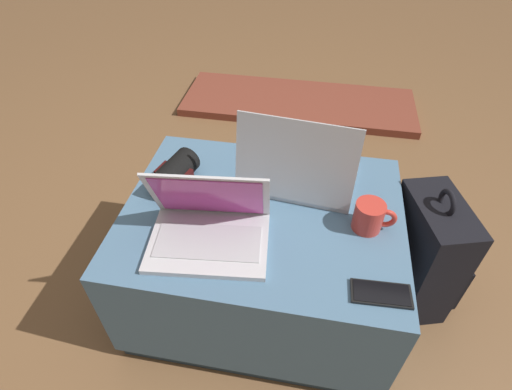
% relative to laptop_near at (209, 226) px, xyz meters
% --- Properties ---
extents(ground_plane, '(14.00, 14.00, 0.00)m').
position_rel_laptop_near_xyz_m(ground_plane, '(0.13, 0.13, -0.48)').
color(ground_plane, brown).
extents(ottoman, '(0.84, 0.65, 0.43)m').
position_rel_laptop_near_xyz_m(ottoman, '(0.13, 0.13, -0.26)').
color(ottoman, '#2A3D4E').
rests_on(ottoman, ground_plane).
extents(laptop_near, '(0.35, 0.27, 0.23)m').
position_rel_laptop_near_xyz_m(laptop_near, '(0.00, 0.00, 0.00)').
color(laptop_near, silver).
rests_on(laptop_near, ottoman).
extents(laptop_far, '(0.38, 0.30, 0.27)m').
position_rel_laptop_near_xyz_m(laptop_far, '(0.22, 0.27, 0.01)').
color(laptop_far, '#B7B7BC').
rests_on(laptop_far, ottoman).
extents(cell_phone, '(0.15, 0.08, 0.01)m').
position_rel_laptop_near_xyz_m(cell_phone, '(0.46, -0.11, -0.04)').
color(cell_phone, black).
rests_on(cell_phone, ottoman).
extents(backpack, '(0.26, 0.31, 0.50)m').
position_rel_laptop_near_xyz_m(backpack, '(0.68, 0.23, -0.27)').
color(backpack, black).
rests_on(backpack, ground_plane).
extents(wrist_brace, '(0.13, 0.19, 0.09)m').
position_rel_laptop_near_xyz_m(wrist_brace, '(-0.17, 0.20, -0.00)').
color(wrist_brace, black).
rests_on(wrist_brace, ottoman).
extents(coffee_mug, '(0.12, 0.08, 0.09)m').
position_rel_laptop_near_xyz_m(coffee_mug, '(0.44, 0.12, -0.00)').
color(coffee_mug, red).
rests_on(coffee_mug, ottoman).
extents(fireplace_hearth, '(1.40, 0.50, 0.04)m').
position_rel_laptop_near_xyz_m(fireplace_hearth, '(0.13, 1.50, -0.46)').
color(fireplace_hearth, brown).
rests_on(fireplace_hearth, ground_plane).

